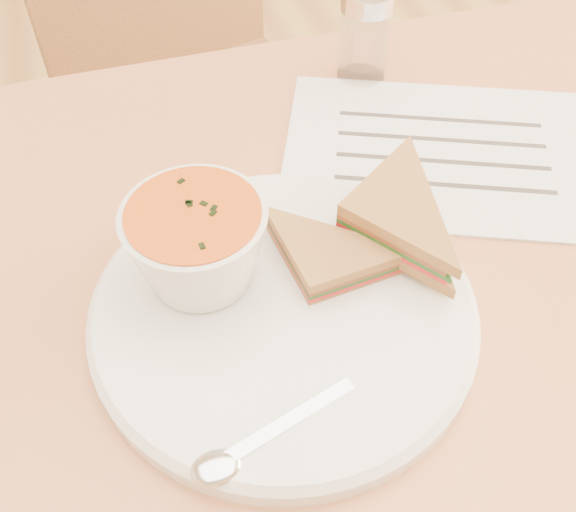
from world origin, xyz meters
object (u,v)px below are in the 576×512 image
object	(u,v)px
plate	(283,310)
condiment_shaker	(365,36)
dining_table	(362,422)
soup_bowl	(198,249)
chair_far	(212,116)

from	to	relation	value
plate	condiment_shaker	size ratio (longest dim) A/B	3.00
plate	condiment_shaker	distance (m)	0.36
dining_table	plate	distance (m)	0.41
soup_bowl	condiment_shaker	world-z (taller)	condiment_shaker
plate	soup_bowl	xyz separation A→B (m)	(-0.06, 0.04, 0.05)
soup_bowl	dining_table	bearing A→B (deg)	4.45
plate	dining_table	bearing A→B (deg)	24.54
plate	soup_bowl	world-z (taller)	soup_bowl
chair_far	plate	distance (m)	0.70
chair_far	dining_table	bearing A→B (deg)	81.32
chair_far	soup_bowl	distance (m)	0.68
plate	condiment_shaker	world-z (taller)	condiment_shaker
plate	chair_far	bearing A→B (deg)	84.95
dining_table	condiment_shaker	distance (m)	0.50
dining_table	soup_bowl	distance (m)	0.47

